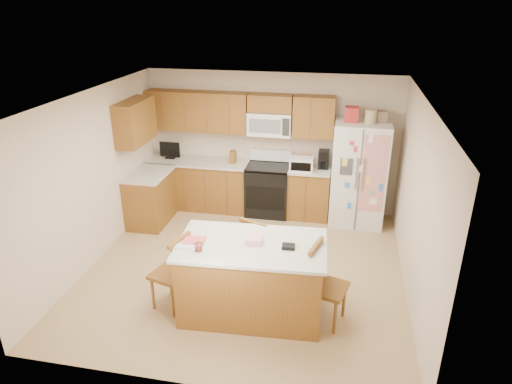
% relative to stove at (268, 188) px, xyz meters
% --- Properties ---
extents(ground, '(4.50, 4.50, 0.00)m').
position_rel_stove_xyz_m(ground, '(0.00, -1.94, -0.47)').
color(ground, tan).
rests_on(ground, ground).
extents(room_shell, '(4.60, 4.60, 2.52)m').
position_rel_stove_xyz_m(room_shell, '(0.00, -1.94, 0.97)').
color(room_shell, beige).
rests_on(room_shell, ground).
extents(cabinetry, '(3.36, 1.56, 2.15)m').
position_rel_stove_xyz_m(cabinetry, '(-0.98, -0.15, 0.44)').
color(cabinetry, '#935623').
rests_on(cabinetry, ground).
extents(stove, '(0.76, 0.65, 1.13)m').
position_rel_stove_xyz_m(stove, '(0.00, 0.00, 0.00)').
color(stove, black).
rests_on(stove, ground).
extents(refrigerator, '(0.90, 0.79, 2.04)m').
position_rel_stove_xyz_m(refrigerator, '(1.57, -0.06, 0.45)').
color(refrigerator, white).
rests_on(refrigerator, ground).
extents(island, '(1.83, 1.13, 1.06)m').
position_rel_stove_xyz_m(island, '(0.29, -2.88, 0.02)').
color(island, '#935623').
rests_on(island, ground).
extents(windsor_chair_left, '(0.53, 0.54, 1.03)m').
position_rel_stove_xyz_m(windsor_chair_left, '(-0.71, -2.97, 0.01)').
color(windsor_chair_left, '#935623').
rests_on(windsor_chair_left, ground).
extents(windsor_chair_back, '(0.54, 0.53, 0.99)m').
position_rel_stove_xyz_m(windsor_chair_back, '(0.24, -2.20, -0.01)').
color(windsor_chair_back, '#935623').
rests_on(windsor_chair_back, ground).
extents(windsor_chair_right, '(0.53, 0.54, 1.04)m').
position_rel_stove_xyz_m(windsor_chair_right, '(1.20, -2.89, 0.02)').
color(windsor_chair_right, '#935623').
rests_on(windsor_chair_right, ground).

